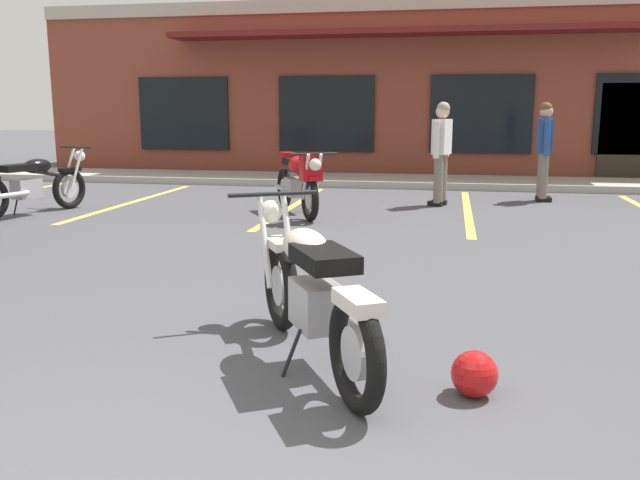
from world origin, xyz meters
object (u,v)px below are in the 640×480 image
motorcycle_black_cruiser (32,184)px  person_in_black_shirt (544,146)px  motorcycle_red_sportbike (298,180)px  motorcycle_foreground_classic (311,291)px  helmet_on_pavement (474,374)px  person_in_shorts_foreground (441,147)px

motorcycle_black_cruiser → person_in_black_shirt: size_ratio=1.23×
motorcycle_red_sportbike → person_in_black_shirt: bearing=31.5°
motorcycle_foreground_classic → motorcycle_red_sportbike: (-1.40, 5.82, 0.07)m
helmet_on_pavement → motorcycle_black_cruiser: bearing=139.0°
motorcycle_red_sportbike → motorcycle_black_cruiser: bearing=-169.9°
motorcycle_foreground_classic → person_in_shorts_foreground: person_in_shorts_foreground is taller
motorcycle_red_sportbike → person_in_shorts_foreground: 2.54m
motorcycle_foreground_classic → motorcycle_red_sportbike: size_ratio=0.99×
motorcycle_red_sportbike → person_in_shorts_foreground: person_in_shorts_foreground is taller
motorcycle_foreground_classic → motorcycle_black_cruiser: same height
motorcycle_black_cruiser → helmet_on_pavement: bearing=-41.0°
motorcycle_red_sportbike → helmet_on_pavement: size_ratio=7.38×
motorcycle_red_sportbike → motorcycle_black_cruiser: same height
motorcycle_foreground_classic → person_in_black_shirt: person_in_black_shirt is taller
motorcycle_black_cruiser → person_in_shorts_foreground: 6.35m
motorcycle_foreground_classic → motorcycle_red_sportbike: same height
motorcycle_red_sportbike → person_in_black_shirt: person_in_black_shirt is taller
motorcycle_red_sportbike → motorcycle_foreground_classic: bearing=-76.5°
motorcycle_red_sportbike → motorcycle_black_cruiser: size_ratio=0.93×
motorcycle_red_sportbike → person_in_black_shirt: 4.44m
motorcycle_foreground_classic → motorcycle_red_sportbike: 5.99m
motorcycle_red_sportbike → person_in_black_shirt: (3.76, 2.31, 0.42)m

